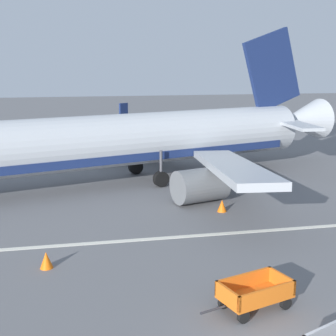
{
  "coord_description": "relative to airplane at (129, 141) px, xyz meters",
  "views": [
    {
      "loc": [
        -5.9,
        -11.2,
        8.59
      ],
      "look_at": [
        -0.87,
        13.92,
        2.8
      ],
      "focal_mm": 50.44,
      "sensor_mm": 36.0,
      "label": 1
    }
  ],
  "objects": [
    {
      "name": "traffic_cone_mid_apron",
      "position": [
        -5.2,
        -13.91,
        -2.69
      ],
      "size": [
        0.55,
        0.55,
        0.73
      ],
      "primitive_type": "cone",
      "color": "orange",
      "rests_on": "ground"
    },
    {
      "name": "apron_stripe",
      "position": [
        2.12,
        -11.48,
        -3.05
      ],
      "size": [
        120.0,
        0.36,
        0.01
      ],
      "primitive_type": "cube",
      "color": "silver",
      "rests_on": "ground"
    },
    {
      "name": "traffic_cone_near_plane",
      "position": [
        4.5,
        -7.94,
        -2.7
      ],
      "size": [
        0.54,
        0.54,
        0.71
      ],
      "primitive_type": "cone",
      "color": "orange",
      "rests_on": "ground"
    },
    {
      "name": "airplane",
      "position": [
        0.0,
        0.0,
        0.0
      ],
      "size": [
        37.0,
        30.02,
        11.34
      ],
      "color": "#B2B7BC",
      "rests_on": "ground"
    },
    {
      "name": "baggage_cart_third_in_row",
      "position": [
        2.22,
        -18.85,
        -2.45
      ],
      "size": [
        3.61,
        2.09,
        1.07
      ],
      "color": "orange",
      "rests_on": "ground"
    }
  ]
}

